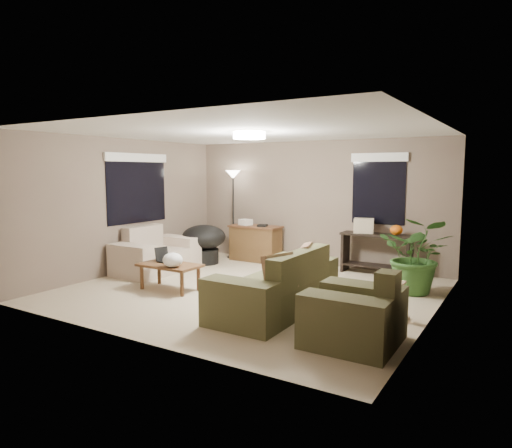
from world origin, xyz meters
The scene contains 20 objects.
room_shell centered at (0.00, 0.00, 1.25)m, with size 5.50×5.50×5.50m.
main_sofa centered at (0.89, -0.67, 0.29)m, with size 0.95×2.20×0.85m.
throw_pillows centered at (1.15, -0.67, 0.65)m, with size 0.36×1.40×0.47m.
loveseat centered at (-2.27, 0.25, 0.30)m, with size 0.90×1.60×0.85m.
armchair centered at (2.18, -1.29, 0.30)m, with size 0.95×1.00×0.85m.
coffee_table centered at (-1.12, -0.62, 0.36)m, with size 1.00×0.55×0.42m.
laptop centered at (-1.28, -0.52, 0.48)m, with size 0.39×0.24×0.24m.
plastic_bag centered at (-0.92, -0.77, 0.53)m, with size 0.32×0.29×0.23m, color white.
desk centered at (-1.18, 2.13, 0.38)m, with size 1.10×0.50×0.75m.
desk_papers centered at (-1.34, 2.12, 0.80)m, with size 0.72×0.31×0.12m.
console_table centered at (1.37, 2.22, 0.44)m, with size 1.30×0.40×0.75m.
pumpkin centered at (1.72, 2.22, 0.84)m, with size 0.22×0.22×0.18m, color orange.
cardboard_box centered at (1.12, 2.22, 0.88)m, with size 0.36×0.27×0.27m, color beige.
papasan_chair centered at (-1.95, 1.34, 0.47)m, with size 1.15×1.15×0.80m.
floor_lamp centered at (-1.80, 2.21, 1.60)m, with size 0.32×0.32×1.91m.
ceiling_fixture centered at (0.00, 0.00, 2.44)m, with size 0.50×0.50×0.10m, color white.
houseplant centered at (2.31, 1.21, 0.47)m, with size 1.08×1.20×0.94m, color #2D5923.
cat_scratching_post centered at (2.35, -0.25, 0.21)m, with size 0.32×0.32×0.50m.
window_left centered at (-2.73, 0.30, 1.78)m, with size 0.05×1.56×1.33m.
window_back centered at (1.30, 2.48, 1.79)m, with size 1.06×0.05×1.33m.
Camera 1 is at (3.78, -6.02, 1.90)m, focal length 32.00 mm.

